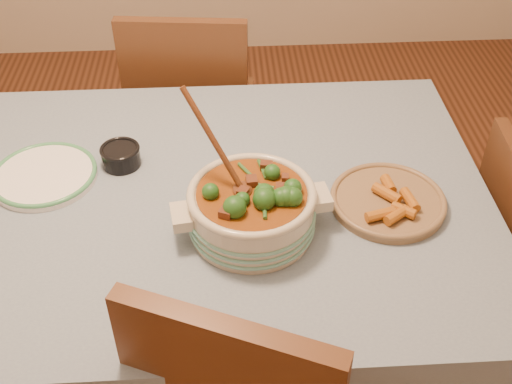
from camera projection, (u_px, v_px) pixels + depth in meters
The scene contains 7 objects.
floor at pixel (186, 368), 2.14m from camera, with size 4.50×4.50×0.00m, color #402112.
dining_table at pixel (169, 223), 1.71m from camera, with size 1.68×1.08×0.76m.
stew_casserole at pixel (251, 206), 1.51m from camera, with size 0.39×0.33×0.36m.
white_plate at pixel (44, 175), 1.70m from camera, with size 0.35×0.35×0.02m.
condiment_bowl at pixel (121, 155), 1.73m from camera, with size 0.12×0.12×0.06m.
fried_plate at pixel (388, 199), 1.61m from camera, with size 0.37×0.37×0.05m.
chair_far at pixel (192, 108), 2.39m from camera, with size 0.48×0.48×0.93m.
Camera 1 is at (0.16, -1.26, 1.83)m, focal length 45.00 mm.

